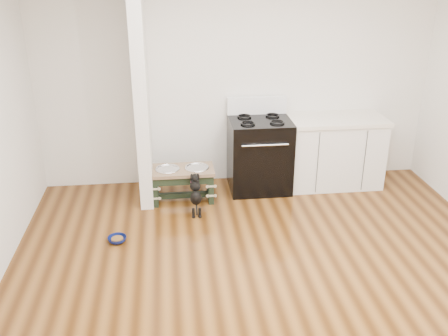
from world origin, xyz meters
TOP-DOWN VIEW (x-y plane):
  - ground at (0.00, 0.00)m, footprint 5.00×5.00m
  - room_shell at (0.00, 0.00)m, footprint 5.00×5.00m
  - partition_wall at (-1.18, 2.10)m, footprint 0.15×0.80m
  - oven_range at (0.25, 2.16)m, footprint 0.76×0.69m
  - cabinet_run at (1.23, 2.18)m, footprint 1.24×0.64m
  - dog_feeder at (-0.74, 1.91)m, footprint 0.76×0.41m
  - puppy at (-0.60, 1.56)m, footprint 0.13×0.39m
  - floor_bowl at (-1.47, 1.00)m, footprint 0.21×0.21m

SIDE VIEW (x-z plane):
  - ground at x=0.00m, z-range 0.00..0.00m
  - floor_bowl at x=-1.47m, z-range 0.00..0.06m
  - puppy at x=-0.60m, z-range 0.02..0.49m
  - dog_feeder at x=-0.74m, z-range 0.08..0.51m
  - cabinet_run at x=1.23m, z-range 0.00..0.91m
  - oven_range at x=0.25m, z-range -0.09..1.05m
  - partition_wall at x=-1.18m, z-range 0.00..2.70m
  - room_shell at x=0.00m, z-range -0.88..4.12m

